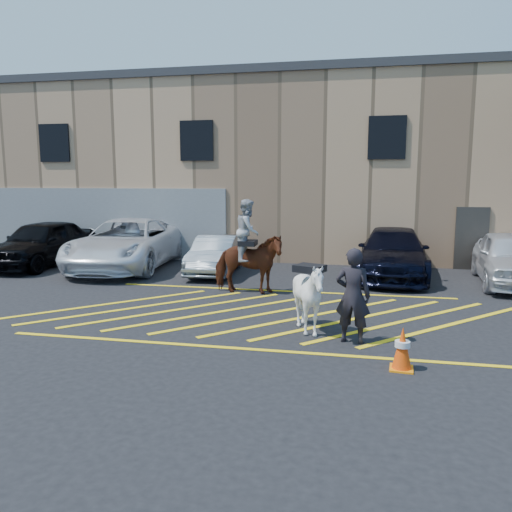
% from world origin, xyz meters
% --- Properties ---
extents(ground, '(90.00, 90.00, 0.00)m').
position_xyz_m(ground, '(0.00, 0.00, 0.00)').
color(ground, black).
rests_on(ground, ground).
extents(car_black_suv, '(2.08, 4.98, 1.69)m').
position_xyz_m(car_black_suv, '(-9.22, 4.65, 0.84)').
color(car_black_suv, black).
rests_on(car_black_suv, ground).
extents(car_white_pickup, '(3.46, 6.54, 1.75)m').
position_xyz_m(car_white_pickup, '(-5.96, 4.87, 0.88)').
color(car_white_pickup, white).
rests_on(car_white_pickup, ground).
extents(car_silver_sedan, '(1.58, 3.92, 1.26)m').
position_xyz_m(car_silver_sedan, '(-2.58, 4.53, 0.63)').
color(car_silver_sedan, '#8F969C').
rests_on(car_silver_sedan, ground).
extents(car_blue_suv, '(2.51, 5.46, 1.55)m').
position_xyz_m(car_blue_suv, '(3.23, 5.11, 0.77)').
color(car_blue_suv, black).
rests_on(car_blue_suv, ground).
extents(car_white_suv, '(2.35, 4.88, 1.61)m').
position_xyz_m(car_white_suv, '(6.64, 4.49, 0.80)').
color(car_white_suv, silver).
rests_on(car_white_suv, ground).
extents(handler, '(0.73, 0.54, 1.86)m').
position_xyz_m(handler, '(2.04, -1.98, 0.93)').
color(handler, black).
rests_on(handler, ground).
extents(warehouse, '(32.42, 10.20, 7.30)m').
position_xyz_m(warehouse, '(-0.01, 11.99, 3.65)').
color(warehouse, tan).
rests_on(warehouse, ground).
extents(hatching_zone, '(12.60, 5.12, 0.01)m').
position_xyz_m(hatching_zone, '(-0.00, -0.30, 0.01)').
color(hatching_zone, yellow).
rests_on(hatching_zone, ground).
extents(mounted_bay, '(1.99, 0.93, 2.61)m').
position_xyz_m(mounted_bay, '(-0.86, 1.75, 1.05)').
color(mounted_bay, '#5F2416').
rests_on(mounted_bay, ground).
extents(saddled_white, '(1.66, 1.75, 1.53)m').
position_xyz_m(saddled_white, '(1.16, -1.58, 0.77)').
color(saddled_white, white).
rests_on(saddled_white, ground).
extents(traffic_cone, '(0.41, 0.41, 0.73)m').
position_xyz_m(traffic_cone, '(2.87, -3.26, 0.37)').
color(traffic_cone, orange).
rests_on(traffic_cone, ground).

